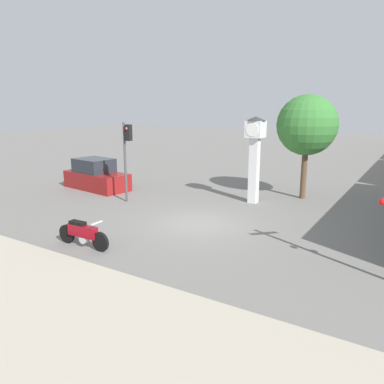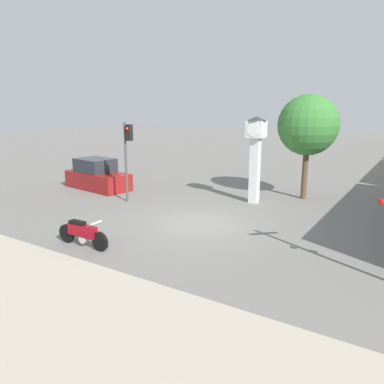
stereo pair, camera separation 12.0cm
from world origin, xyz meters
TOP-DOWN VIEW (x-y plane):
  - ground_plane at (0.00, 0.00)m, footprint 120.00×120.00m
  - sidewalk_strip at (0.00, -8.40)m, footprint 36.00×6.00m
  - motorcycle at (-2.11, -4.40)m, footprint 2.31×0.50m
  - clock_tower at (0.50, 4.56)m, footprint 0.99×0.99m
  - traffic_light at (-5.00, 1.28)m, footprint 0.50×0.35m
  - street_tree at (2.39, 6.80)m, footprint 3.11×3.11m
  - parked_car at (-8.74, 2.65)m, footprint 4.39×2.32m

SIDE VIEW (x-z plane):
  - ground_plane at x=0.00m, z-range 0.00..0.00m
  - sidewalk_strip at x=0.00m, z-range 0.00..0.10m
  - motorcycle at x=-2.11m, z-range -0.02..1.00m
  - parked_car at x=-8.74m, z-range -0.15..1.65m
  - traffic_light at x=-5.00m, z-range 0.77..4.82m
  - clock_tower at x=0.50m, z-range 0.70..5.04m
  - street_tree at x=2.39m, z-range 1.14..6.57m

